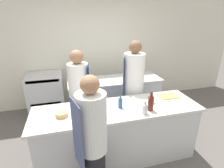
% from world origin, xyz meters
% --- Properties ---
extents(ground_plane, '(16.00, 16.00, 0.00)m').
position_xyz_m(ground_plane, '(0.00, 0.00, 0.00)').
color(ground_plane, '#605B56').
extents(wall_back, '(8.00, 0.06, 2.80)m').
position_xyz_m(wall_back, '(0.00, 2.13, 1.40)').
color(wall_back, silver).
rests_on(wall_back, ground_plane).
extents(prep_counter, '(2.51, 0.74, 0.91)m').
position_xyz_m(prep_counter, '(0.00, 0.00, 0.46)').
color(prep_counter, silver).
rests_on(prep_counter, ground_plane).
extents(pass_counter, '(2.01, 0.66, 0.91)m').
position_xyz_m(pass_counter, '(0.30, 1.22, 0.46)').
color(pass_counter, silver).
rests_on(pass_counter, ground_plane).
extents(oven_range, '(0.77, 0.67, 0.97)m').
position_xyz_m(oven_range, '(-1.20, 1.74, 0.48)').
color(oven_range, silver).
rests_on(oven_range, ground_plane).
extents(chef_at_prep_near, '(0.37, 0.36, 1.67)m').
position_xyz_m(chef_at_prep_near, '(-0.48, -0.61, 0.84)').
color(chef_at_prep_near, black).
rests_on(chef_at_prep_near, ground_plane).
extents(chef_at_stove, '(0.38, 0.36, 1.69)m').
position_xyz_m(chef_at_stove, '(-0.51, 0.65, 0.85)').
color(chef_at_stove, black).
rests_on(chef_at_stove, ground_plane).
extents(chef_at_pass_far, '(0.43, 0.41, 1.81)m').
position_xyz_m(chef_at_pass_far, '(0.47, 0.61, 0.91)').
color(chef_at_pass_far, black).
rests_on(chef_at_pass_far, ground_plane).
extents(bottle_olive_oil, '(0.06, 0.06, 0.20)m').
position_xyz_m(bottle_olive_oil, '(0.04, 0.00, 0.99)').
color(bottle_olive_oil, '#2D5175').
rests_on(bottle_olive_oil, prep_counter).
extents(bottle_vinegar, '(0.08, 0.08, 0.20)m').
position_xyz_m(bottle_vinegar, '(0.31, -0.25, 0.99)').
color(bottle_vinegar, silver).
rests_on(bottle_vinegar, prep_counter).
extents(bottle_wine, '(0.08, 0.08, 0.29)m').
position_xyz_m(bottle_wine, '(0.44, -0.18, 1.02)').
color(bottle_wine, '#5B2319').
rests_on(bottle_wine, prep_counter).
extents(bowl_mixing_large, '(0.17, 0.17, 0.06)m').
position_xyz_m(bowl_mixing_large, '(-0.81, -0.02, 0.94)').
color(bowl_mixing_large, tan).
rests_on(bowl_mixing_large, prep_counter).
extents(bowl_prep_small, '(0.22, 0.22, 0.06)m').
position_xyz_m(bowl_prep_small, '(-0.33, -0.06, 0.94)').
color(bowl_prep_small, white).
rests_on(bowl_prep_small, prep_counter).
extents(cup, '(0.09, 0.09, 0.09)m').
position_xyz_m(cup, '(0.56, 0.02, 0.95)').
color(cup, white).
rests_on(cup, prep_counter).
extents(cutting_board, '(0.33, 0.23, 0.01)m').
position_xyz_m(cutting_board, '(0.95, 0.16, 0.92)').
color(cutting_board, tan).
rests_on(cutting_board, prep_counter).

